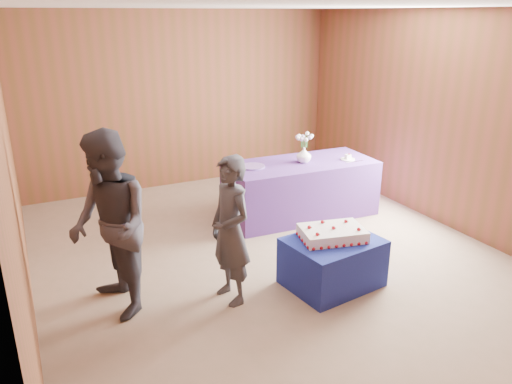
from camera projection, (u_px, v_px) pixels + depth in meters
ground at (270, 257)px, 5.72m from camera, size 6.00×6.00×0.00m
room_shell at (272, 99)px, 5.10m from camera, size 5.04×6.04×2.72m
cake_table at (332, 262)px, 5.07m from camera, size 0.99×0.81×0.50m
serving_table at (300, 189)px, 6.80m from camera, size 2.03×0.98×0.75m
sheet_cake at (332, 233)px, 4.99m from camera, size 0.73×0.57×0.15m
vase at (304, 155)px, 6.64m from camera, size 0.25×0.25×0.21m
flower_spray at (304, 136)px, 6.56m from camera, size 0.24×0.23×0.18m
platter at (253, 167)px, 6.46m from camera, size 0.43×0.43×0.02m
plate at (348, 159)px, 6.80m from camera, size 0.20×0.20×0.01m
cake_slice at (348, 157)px, 6.78m from camera, size 0.07×0.06×0.09m
knife at (355, 162)px, 6.70m from camera, size 0.26×0.04×0.00m
guest_left at (231, 231)px, 4.65m from camera, size 0.42×0.57×1.45m
guest_right at (110, 226)px, 4.41m from camera, size 0.75×0.91×1.72m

